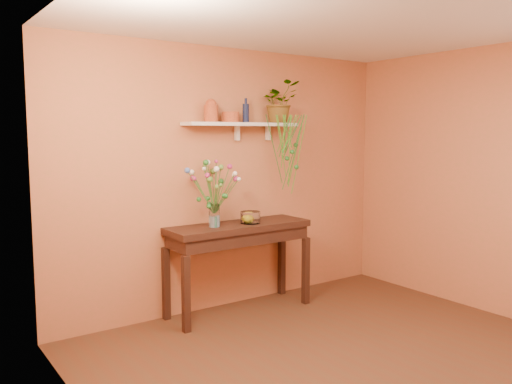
% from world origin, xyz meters
% --- Properties ---
extents(room, '(4.04, 4.04, 2.70)m').
position_xyz_m(room, '(0.00, 0.00, 1.35)').
color(room, '#502B1A').
rests_on(room, ground).
extents(sideboard, '(1.50, 0.48, 0.91)m').
position_xyz_m(sideboard, '(-0.08, 1.74, 0.78)').
color(sideboard, '#371E16').
rests_on(sideboard, ground).
extents(wall_shelf, '(1.30, 0.24, 0.19)m').
position_xyz_m(wall_shelf, '(0.06, 1.87, 1.92)').
color(wall_shelf, white).
rests_on(wall_shelf, room).
extents(terracotta_jug, '(0.15, 0.15, 0.23)m').
position_xyz_m(terracotta_jug, '(-0.32, 1.87, 2.05)').
color(terracotta_jug, '#BA592F').
rests_on(terracotta_jug, wall_shelf).
extents(terracotta_pot, '(0.18, 0.18, 0.11)m').
position_xyz_m(terracotta_pot, '(-0.09, 1.87, 1.99)').
color(terracotta_pot, '#BA592F').
rests_on(terracotta_pot, wall_shelf).
extents(blue_bottle, '(0.09, 0.09, 0.25)m').
position_xyz_m(blue_bottle, '(0.10, 1.87, 2.04)').
color(blue_bottle, '#121C3D').
rests_on(blue_bottle, wall_shelf).
extents(spider_plant, '(0.41, 0.36, 0.45)m').
position_xyz_m(spider_plant, '(0.52, 1.86, 2.16)').
color(spider_plant, '#256C27').
rests_on(spider_plant, wall_shelf).
extents(plant_fronds, '(0.57, 0.35, 0.85)m').
position_xyz_m(plant_fronds, '(0.56, 1.70, 1.66)').
color(plant_fronds, '#256C27').
rests_on(plant_fronds, wall_shelf).
extents(glass_vase, '(0.11, 0.11, 0.23)m').
position_xyz_m(glass_vase, '(-0.37, 1.73, 1.01)').
color(glass_vase, white).
rests_on(glass_vase, sideboard).
extents(bouquet, '(0.55, 0.49, 0.53)m').
position_xyz_m(bouquet, '(-0.37, 1.76, 1.37)').
color(bouquet, '#386B28').
rests_on(bouquet, glass_vase).
extents(glass_bowl, '(0.20, 0.20, 0.12)m').
position_xyz_m(glass_bowl, '(0.03, 1.70, 0.97)').
color(glass_bowl, white).
rests_on(glass_bowl, sideboard).
extents(lemon, '(0.09, 0.09, 0.09)m').
position_xyz_m(lemon, '(0.02, 1.71, 0.96)').
color(lemon, yellow).
rests_on(lemon, glass_bowl).
extents(carton, '(0.07, 0.06, 0.11)m').
position_xyz_m(carton, '(-0.37, 1.71, 0.97)').
color(carton, '#32667B').
rests_on(carton, sideboard).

